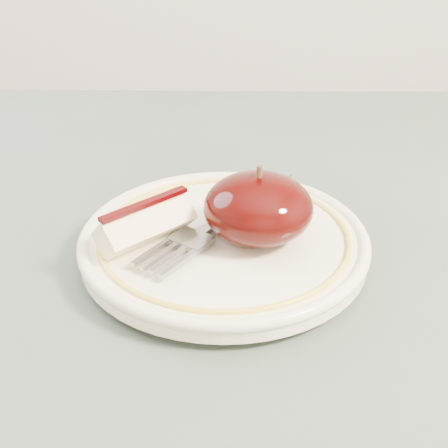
{
  "coord_description": "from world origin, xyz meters",
  "views": [
    {
      "loc": [
        0.01,
        -0.31,
        1.0
      ],
      "look_at": [
        0.01,
        0.07,
        0.78
      ],
      "focal_mm": 50.0,
      "sensor_mm": 36.0,
      "label": 1
    }
  ],
  "objects_px": {
    "table": "(209,417)",
    "apple_half": "(258,208)",
    "plate": "(224,241)",
    "fork": "(221,219)"
  },
  "relations": [
    {
      "from": "table",
      "to": "apple_half",
      "type": "xyz_separation_m",
      "value": [
        0.03,
        0.07,
        0.13
      ]
    },
    {
      "from": "table",
      "to": "apple_half",
      "type": "height_order",
      "value": "apple_half"
    },
    {
      "from": "table",
      "to": "plate",
      "type": "distance_m",
      "value": 0.12
    },
    {
      "from": "plate",
      "to": "fork",
      "type": "bearing_deg",
      "value": 98.82
    },
    {
      "from": "apple_half",
      "to": "fork",
      "type": "distance_m",
      "value": 0.04
    },
    {
      "from": "table",
      "to": "plate",
      "type": "relative_size",
      "value": 4.37
    },
    {
      "from": "table",
      "to": "plate",
      "type": "bearing_deg",
      "value": 82.11
    },
    {
      "from": "apple_half",
      "to": "fork",
      "type": "xyz_separation_m",
      "value": [
        -0.03,
        0.02,
        -0.02
      ]
    },
    {
      "from": "table",
      "to": "apple_half",
      "type": "bearing_deg",
      "value": 63.96
    },
    {
      "from": "plate",
      "to": "apple_half",
      "type": "height_order",
      "value": "apple_half"
    }
  ]
}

